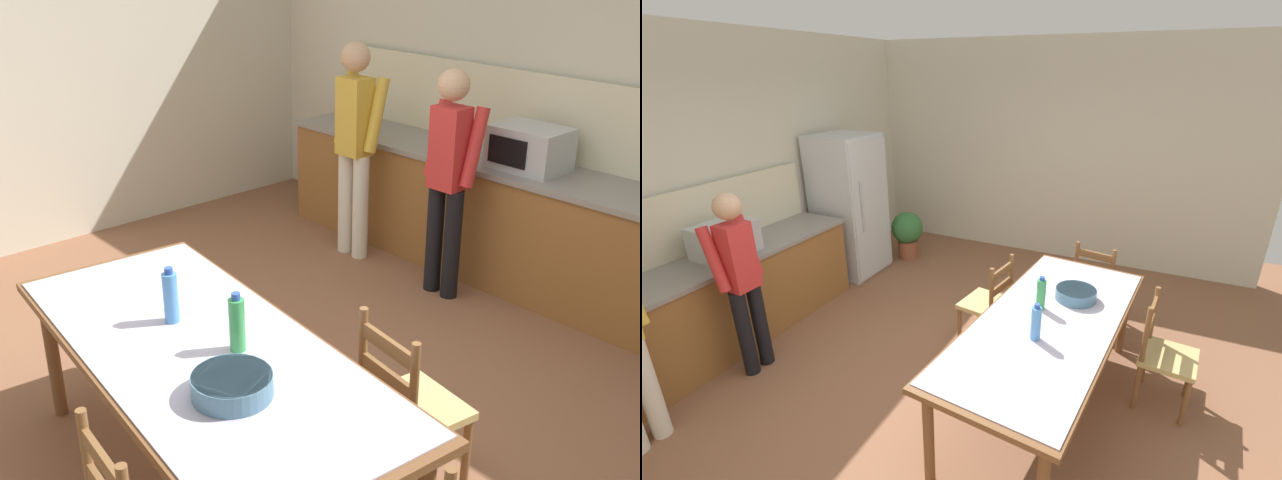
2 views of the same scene
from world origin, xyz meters
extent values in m
plane|color=brown|center=(0.00, 0.00, 0.00)|extent=(8.32, 8.32, 0.00)
cube|color=beige|center=(0.00, 2.66, 1.45)|extent=(6.52, 0.12, 2.90)
cube|color=beige|center=(-3.26, 0.00, 1.45)|extent=(0.12, 5.20, 2.90)
cube|color=brown|center=(-0.60, 2.23, 0.43)|extent=(3.41, 0.62, 0.85)
cube|color=gray|center=(-0.60, 2.23, 0.87)|extent=(3.45, 0.66, 0.04)
cube|color=#B7BCC1|center=(-1.37, 2.23, 0.88)|extent=(0.52, 0.38, 0.02)
cube|color=beige|center=(-0.60, 2.54, 1.19)|extent=(3.41, 0.03, 0.60)
cube|color=#B2B7BC|center=(-0.15, 2.21, 1.04)|extent=(0.50, 0.38, 0.30)
cube|color=black|center=(-0.20, 2.01, 1.04)|extent=(0.30, 0.01, 0.19)
cylinder|color=brown|center=(-0.87, -1.00, 0.37)|extent=(0.07, 0.07, 0.74)
cylinder|color=brown|center=(-0.79, -0.27, 0.37)|extent=(0.07, 0.07, 0.74)
cube|color=brown|center=(0.19, -0.74, 0.76)|extent=(2.34, 1.17, 0.04)
cube|color=#B7B2CC|center=(0.19, -0.74, 0.78)|extent=(2.25, 1.13, 0.01)
cylinder|color=#4C8ED6|center=(-0.09, -0.71, 0.90)|extent=(0.07, 0.07, 0.24)
cylinder|color=#2D51B2|center=(-0.09, -0.71, 1.04)|extent=(0.04, 0.04, 0.03)
cylinder|color=green|center=(0.32, -0.64, 0.90)|extent=(0.07, 0.07, 0.24)
cylinder|color=#2D51B2|center=(0.32, -0.64, 1.04)|extent=(0.04, 0.04, 0.03)
cylinder|color=slate|center=(0.58, -0.85, 0.83)|extent=(0.32, 0.32, 0.09)
cylinder|color=slate|center=(0.58, -0.85, 0.86)|extent=(0.31, 0.31, 0.02)
cylinder|color=brown|center=(0.45, -1.40, 0.68)|extent=(0.04, 0.04, 0.46)
cube|color=brown|center=(0.63, -1.42, 0.81)|extent=(0.36, 0.06, 0.07)
cylinder|color=brown|center=(0.99, 0.14, 0.21)|extent=(0.04, 0.04, 0.41)
cylinder|color=brown|center=(0.63, 0.20, 0.21)|extent=(0.04, 0.04, 0.41)
cylinder|color=brown|center=(0.58, -0.14, 0.21)|extent=(0.04, 0.04, 0.41)
cube|color=tan|center=(0.78, 0.00, 0.43)|extent=(0.48, 0.46, 0.04)
cylinder|color=brown|center=(0.93, -0.19, 0.68)|extent=(0.04, 0.04, 0.46)
cylinder|color=brown|center=(0.58, -0.14, 0.68)|extent=(0.04, 0.04, 0.46)
cube|color=brown|center=(0.76, -0.17, 0.81)|extent=(0.36, 0.08, 0.07)
cube|color=brown|center=(0.76, -0.17, 0.66)|extent=(0.36, 0.08, 0.07)
cylinder|color=silver|center=(-1.45, 1.70, 0.42)|extent=(0.13, 0.13, 0.84)
cylinder|color=silver|center=(-1.29, 1.70, 0.42)|extent=(0.13, 0.13, 0.84)
cube|color=gold|center=(-1.37, 1.70, 1.13)|extent=(0.24, 0.19, 0.59)
sphere|color=tan|center=(-1.37, 1.70, 1.58)|extent=(0.22, 0.22, 0.22)
cylinder|color=gold|center=(-1.53, 1.77, 1.16)|extent=(0.09, 0.23, 0.56)
cylinder|color=gold|center=(-1.20, 1.77, 1.16)|extent=(0.09, 0.23, 0.56)
cylinder|color=black|center=(-0.51, 1.68, 0.40)|extent=(0.12, 0.12, 0.80)
cylinder|color=black|center=(-0.35, 1.68, 0.40)|extent=(0.12, 0.12, 0.80)
cube|color=red|center=(-0.43, 1.68, 1.09)|extent=(0.23, 0.18, 0.57)
sphere|color=tan|center=(-0.43, 1.68, 1.51)|extent=(0.21, 0.21, 0.21)
cylinder|color=red|center=(-0.59, 1.74, 1.11)|extent=(0.09, 0.22, 0.54)
cylinder|color=red|center=(-0.28, 1.74, 1.11)|extent=(0.09, 0.22, 0.54)
camera|label=1|loc=(2.62, -2.23, 2.46)|focal=42.00mm
camera|label=2|loc=(-2.52, -1.31, 2.49)|focal=24.00mm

